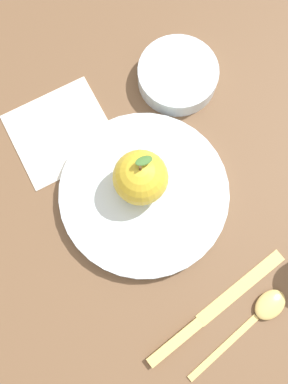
{
  "coord_description": "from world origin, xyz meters",
  "views": [
    {
      "loc": [
        -0.11,
        -0.04,
        0.63
      ],
      "look_at": [
        0.03,
        0.03,
        0.02
      ],
      "focal_mm": 41.75,
      "sensor_mm": 36.0,
      "label": 1
    }
  ],
  "objects_px": {
    "side_bowl": "(178,74)",
    "linen_napkin": "(61,132)",
    "dinner_plate": "(144,193)",
    "spoon": "(260,314)",
    "apple": "(141,178)",
    "knife": "(204,318)"
  },
  "relations": [
    {
      "from": "apple",
      "to": "knife",
      "type": "relative_size",
      "value": 0.4
    },
    {
      "from": "knife",
      "to": "linen_napkin",
      "type": "distance_m",
      "value": 0.34
    },
    {
      "from": "side_bowl",
      "to": "linen_napkin",
      "type": "relative_size",
      "value": 0.86
    },
    {
      "from": "dinner_plate",
      "to": "apple",
      "type": "bearing_deg",
      "value": 50.98
    },
    {
      "from": "side_bowl",
      "to": "linen_napkin",
      "type": "height_order",
      "value": "side_bowl"
    },
    {
      "from": "dinner_plate",
      "to": "side_bowl",
      "type": "distance_m",
      "value": 0.19
    },
    {
      "from": "apple",
      "to": "side_bowl",
      "type": "relative_size",
      "value": 0.72
    },
    {
      "from": "linen_napkin",
      "to": "dinner_plate",
      "type": "bearing_deg",
      "value": -101.01
    },
    {
      "from": "dinner_plate",
      "to": "knife",
      "type": "bearing_deg",
      "value": -127.47
    },
    {
      "from": "apple",
      "to": "side_bowl",
      "type": "height_order",
      "value": "apple"
    },
    {
      "from": "dinner_plate",
      "to": "spoon",
      "type": "xyz_separation_m",
      "value": [
        -0.08,
        -0.22,
        -0.01
      ]
    },
    {
      "from": "spoon",
      "to": "linen_napkin",
      "type": "xyz_separation_m",
      "value": [
        0.11,
        0.37,
        -0.0
      ]
    },
    {
      "from": "side_bowl",
      "to": "spoon",
      "type": "relative_size",
      "value": 0.74
    },
    {
      "from": "apple",
      "to": "linen_napkin",
      "type": "bearing_deg",
      "value": 81.06
    },
    {
      "from": "dinner_plate",
      "to": "spoon",
      "type": "relative_size",
      "value": 1.46
    },
    {
      "from": "dinner_plate",
      "to": "knife",
      "type": "xyz_separation_m",
      "value": [
        -0.12,
        -0.15,
        -0.01
      ]
    },
    {
      "from": "dinner_plate",
      "to": "spoon",
      "type": "height_order",
      "value": "dinner_plate"
    },
    {
      "from": "apple",
      "to": "spoon",
      "type": "xyz_separation_m",
      "value": [
        -0.08,
        -0.23,
        -0.05
      ]
    },
    {
      "from": "linen_napkin",
      "to": "side_bowl",
      "type": "bearing_deg",
      "value": -37.06
    },
    {
      "from": "apple",
      "to": "spoon",
      "type": "height_order",
      "value": "apple"
    },
    {
      "from": "apple",
      "to": "knife",
      "type": "height_order",
      "value": "apple"
    },
    {
      "from": "side_bowl",
      "to": "knife",
      "type": "xyz_separation_m",
      "value": [
        -0.3,
        -0.19,
        -0.02
      ]
    }
  ]
}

